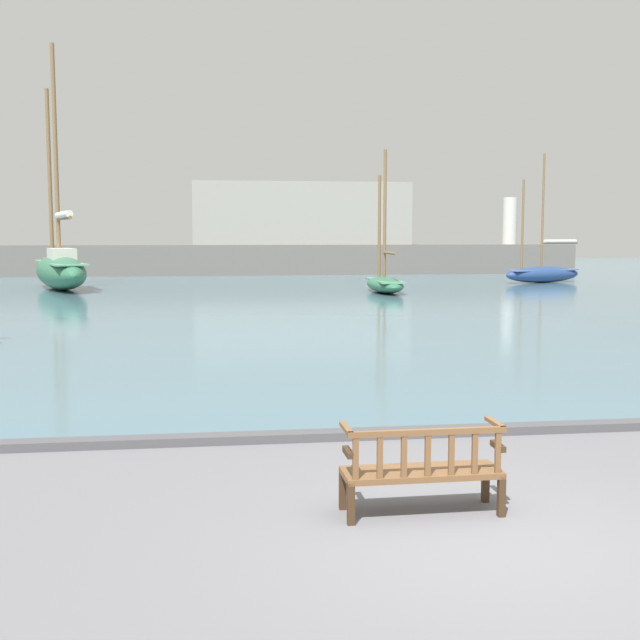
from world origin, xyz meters
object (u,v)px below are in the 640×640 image
Objects in this scene: park_bench at (422,469)px; sailboat_nearest_port at (60,268)px; sailboat_nearest_starboard at (543,272)px; sailboat_outer_port at (385,282)px.

sailboat_nearest_port is at bearing 105.64° from park_bench.
sailboat_nearest_starboard reaches higher than sailboat_outer_port.
sailboat_nearest_starboard is 26.56m from sailboat_nearest_port.
sailboat_nearest_port is at bearing 164.13° from sailboat_outer_port.
park_bench is 0.24× the size of sailboat_outer_port.
sailboat_nearest_starboard is 12.48m from sailboat_outer_port.
sailboat_outer_port is at bearing 78.32° from park_bench.
sailboat_outer_port is (6.17, 29.87, 0.12)m from park_bench.
sailboat_outer_port is 16.42m from sailboat_nearest_port.
sailboat_outer_port is at bearing -15.87° from sailboat_nearest_port.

